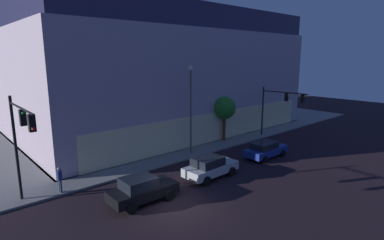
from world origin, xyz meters
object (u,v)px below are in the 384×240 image
(pedestrian_waiting, at_px, (60,178))
(street_lamp_sidewalk, at_px, (191,100))
(car_black, at_px, (142,189))
(sidewalk_tree, at_px, (224,108))
(car_blue, at_px, (265,149))
(traffic_light_near_corner, at_px, (21,133))
(modern_building, at_px, (145,71))
(traffic_light_far_corner, at_px, (279,102))
(car_silver, at_px, (210,167))

(pedestrian_waiting, bearing_deg, street_lamp_sidewalk, 3.55)
(car_black, bearing_deg, pedestrian_waiting, 127.58)
(sidewalk_tree, distance_m, car_black, 16.47)
(pedestrian_waiting, height_order, car_blue, pedestrian_waiting)
(street_lamp_sidewalk, xyz_separation_m, pedestrian_waiting, (-12.61, -0.78, -4.13))
(pedestrian_waiting, distance_m, car_blue, 17.85)
(traffic_light_near_corner, relative_size, car_blue, 1.49)
(modern_building, xyz_separation_m, traffic_light_far_corner, (6.44, -17.66, -3.08))
(traffic_light_far_corner, bearing_deg, modern_building, 110.02)
(car_silver, bearing_deg, sidewalk_tree, 36.99)
(car_blue, bearing_deg, traffic_light_far_corner, 24.64)
(car_blue, bearing_deg, modern_building, 89.24)
(sidewalk_tree, bearing_deg, pedestrian_waiting, -174.33)
(car_silver, bearing_deg, car_blue, 0.24)
(modern_building, height_order, street_lamp_sidewalk, modern_building)
(modern_building, distance_m, street_lamp_sidewalk, 16.25)
(traffic_light_far_corner, xyz_separation_m, car_silver, (-14.06, -3.11, -3.38))
(modern_building, xyz_separation_m, car_black, (-13.91, -20.83, -6.45))
(sidewalk_tree, bearing_deg, traffic_light_near_corner, -171.53)
(car_blue, bearing_deg, car_black, -179.59)
(street_lamp_sidewalk, bearing_deg, car_blue, -49.22)
(traffic_light_near_corner, distance_m, car_black, 7.97)
(street_lamp_sidewalk, relative_size, car_silver, 1.80)
(street_lamp_sidewalk, bearing_deg, traffic_light_near_corner, -172.21)
(pedestrian_waiting, xyz_separation_m, car_blue, (17.24, -4.59, -0.45))
(traffic_light_far_corner, relative_size, street_lamp_sidewalk, 0.69)
(traffic_light_near_corner, distance_m, pedestrian_waiting, 4.59)
(modern_building, relative_size, pedestrian_waiting, 19.01)
(pedestrian_waiting, xyz_separation_m, car_black, (3.60, -4.68, -0.36))
(car_black, bearing_deg, car_blue, 0.41)
(sidewalk_tree, relative_size, car_black, 1.08)
(traffic_light_far_corner, height_order, car_silver, traffic_light_far_corner)
(car_black, height_order, car_blue, car_black)
(traffic_light_far_corner, distance_m, street_lamp_sidewalk, 11.62)
(pedestrian_waiting, distance_m, car_black, 5.92)
(car_black, height_order, car_silver, car_black)
(car_silver, bearing_deg, traffic_light_near_corner, 164.58)
(modern_building, bearing_deg, car_blue, -90.76)
(car_black, bearing_deg, sidewalk_tree, 23.69)
(pedestrian_waiting, relative_size, car_black, 0.40)
(sidewalk_tree, xyz_separation_m, car_black, (-14.84, -6.51, -2.90))
(street_lamp_sidewalk, distance_m, car_silver, 7.53)
(sidewalk_tree, height_order, car_blue, sidewalk_tree)
(modern_building, bearing_deg, sidewalk_tree, -86.28)
(street_lamp_sidewalk, height_order, car_blue, street_lamp_sidewalk)
(sidewalk_tree, distance_m, car_blue, 7.18)
(car_blue, bearing_deg, street_lamp_sidewalk, 130.78)
(traffic_light_far_corner, xyz_separation_m, pedestrian_waiting, (-23.95, 1.51, -3.01))
(traffic_light_far_corner, distance_m, car_black, 20.87)
(traffic_light_near_corner, xyz_separation_m, pedestrian_waiting, (2.29, 1.26, -3.78))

